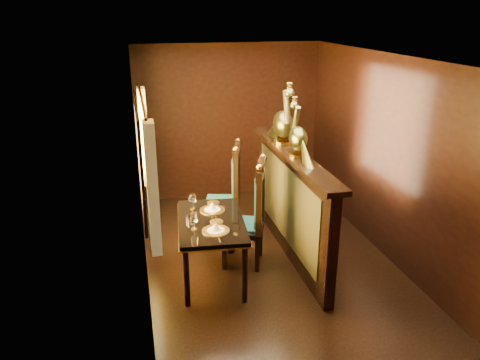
{
  "coord_description": "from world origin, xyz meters",
  "views": [
    {
      "loc": [
        -1.54,
        -4.83,
        2.99
      ],
      "look_at": [
        -0.32,
        0.33,
        1.04
      ],
      "focal_mm": 35.0,
      "sensor_mm": 36.0,
      "label": 1
    }
  ],
  "objects": [
    {
      "name": "chair_left",
      "position": [
        -0.2,
        0.14,
        0.71
      ],
      "size": [
        0.64,
        0.65,
        1.37
      ],
      "rotation": [
        0.0,
        0.0,
        -0.37
      ],
      "color": "black",
      "rests_on": "ground"
    },
    {
      "name": "partition",
      "position": [
        0.32,
        0.3,
        0.71
      ],
      "size": [
        0.26,
        2.7,
        1.36
      ],
      "color": "black",
      "rests_on": "ground"
    },
    {
      "name": "peacock_left",
      "position": [
        0.33,
        0.14,
        1.7
      ],
      "size": [
        0.21,
        0.57,
        0.68
      ],
      "primitive_type": null,
      "color": "#194D2F",
      "rests_on": "partition"
    },
    {
      "name": "peacock_right",
      "position": [
        0.33,
        0.7,
        1.77
      ],
      "size": [
        0.26,
        0.68,
        0.81
      ],
      "primitive_type": null,
      "color": "#194D2F",
      "rests_on": "partition"
    },
    {
      "name": "chair_right",
      "position": [
        -0.31,
        0.92,
        0.71
      ],
      "size": [
        0.61,
        0.63,
        1.36
      ],
      "rotation": [
        0.0,
        0.0,
        -0.29
      ],
      "color": "black",
      "rests_on": "ground"
    },
    {
      "name": "dining_table",
      "position": [
        -0.76,
        -0.05,
        0.66
      ],
      "size": [
        0.87,
        1.31,
        0.93
      ],
      "rotation": [
        0.0,
        0.0,
        -0.1
      ],
      "color": "black",
      "rests_on": "ground"
    },
    {
      "name": "ground",
      "position": [
        0.0,
        0.0,
        0.0
      ],
      "size": [
        5.0,
        5.0,
        0.0
      ],
      "primitive_type": "plane",
      "color": "black",
      "rests_on": "ground"
    },
    {
      "name": "room_shell",
      "position": [
        -0.09,
        0.02,
        1.58
      ],
      "size": [
        3.04,
        5.04,
        2.52
      ],
      "color": "black",
      "rests_on": "ground"
    }
  ]
}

